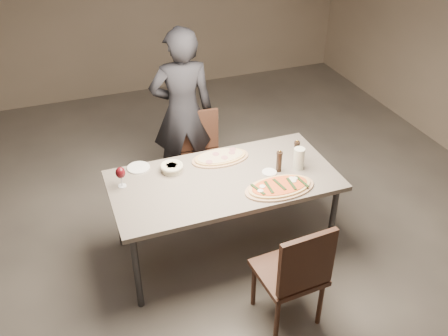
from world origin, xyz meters
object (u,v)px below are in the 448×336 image
object	(u,v)px
zucchini_pizza	(280,187)
ham_pizza	(220,157)
chair_near	(296,271)
diner	(182,112)
dining_table	(224,184)
carafe	(299,159)
chair_far	(202,150)
pepper_mill_left	(279,161)
bread_basket	(172,167)

from	to	relation	value
zucchini_pizza	ham_pizza	distance (m)	0.63
chair_near	diner	bearing A→B (deg)	92.45
dining_table	carafe	distance (m)	0.64
chair_near	chair_far	xyz separation A→B (m)	(-0.08, 1.82, -0.05)
carafe	diner	xyz separation A→B (m)	(-0.65, 1.14, -0.01)
zucchini_pizza	carafe	bearing A→B (deg)	53.64
chair_far	ham_pizza	bearing A→B (deg)	89.86
chair_near	chair_far	world-z (taller)	chair_near
pepper_mill_left	chair_far	bearing A→B (deg)	109.45
chair_near	zucchini_pizza	bearing A→B (deg)	71.66
dining_table	chair_near	bearing A→B (deg)	-78.15
zucchini_pizza	carafe	xyz separation A→B (m)	(0.26, 0.21, 0.08)
ham_pizza	chair_far	bearing A→B (deg)	83.34
carafe	chair_far	world-z (taller)	carafe
dining_table	diner	world-z (taller)	diner
ham_pizza	bread_basket	bearing A→B (deg)	-177.96
dining_table	zucchini_pizza	bearing A→B (deg)	-38.28
zucchini_pizza	chair_near	distance (m)	0.70
ham_pizza	diner	bearing A→B (deg)	94.07
zucchini_pizza	diner	size ratio (longest dim) A/B	0.34
pepper_mill_left	carafe	xyz separation A→B (m)	(0.17, -0.02, 0.00)
diner	ham_pizza	bearing A→B (deg)	103.74
ham_pizza	pepper_mill_left	size ratio (longest dim) A/B	2.51
dining_table	bread_basket	distance (m)	0.44
zucchini_pizza	chair_near	world-z (taller)	chair_near
ham_pizza	dining_table	bearing A→B (deg)	-107.33
chair_near	diner	distance (m)	2.01
zucchini_pizza	carafe	distance (m)	0.34
carafe	dining_table	bearing A→B (deg)	173.17
zucchini_pizza	chair_far	distance (m)	1.25
ham_pizza	chair_near	world-z (taller)	chair_near
bread_basket	diner	size ratio (longest dim) A/B	0.11
ham_pizza	chair_near	size ratio (longest dim) A/B	0.54
ham_pizza	zucchini_pizza	bearing A→B (deg)	-66.22
bread_basket	zucchini_pizza	bearing A→B (deg)	-36.09
diner	chair_far	bearing A→B (deg)	138.78
bread_basket	pepper_mill_left	world-z (taller)	pepper_mill_left
chair_far	pepper_mill_left	bearing A→B (deg)	112.93
bread_basket	chair_far	distance (m)	0.88
ham_pizza	diner	distance (m)	0.79
ham_pizza	pepper_mill_left	xyz separation A→B (m)	(0.38, -0.33, 0.08)
bread_basket	diner	bearing A→B (deg)	67.94
ham_pizza	carafe	distance (m)	0.66
dining_table	carafe	world-z (taller)	carafe
bread_basket	chair_near	size ratio (longest dim) A/B	0.20
pepper_mill_left	diner	world-z (taller)	diner
carafe	chair_near	world-z (taller)	carafe
dining_table	chair_far	distance (m)	0.95
dining_table	ham_pizza	size ratio (longest dim) A/B	3.63
ham_pizza	carafe	size ratio (longest dim) A/B	2.65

